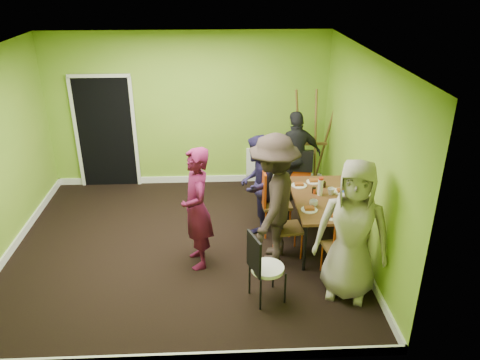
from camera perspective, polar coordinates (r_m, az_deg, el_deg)
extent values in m
plane|color=black|center=(7.05, -6.76, -7.97)|extent=(5.00, 5.00, 0.00)
cube|color=#75A62A|center=(8.52, -6.33, 8.36)|extent=(5.00, 0.04, 2.80)
cube|color=#75A62A|center=(4.41, -9.41, -8.54)|extent=(5.00, 0.04, 2.80)
cube|color=#75A62A|center=(6.67, 14.56, 2.94)|extent=(0.04, 4.50, 2.80)
cube|color=white|center=(6.02, -8.12, 15.04)|extent=(5.00, 4.50, 0.04)
cube|color=black|center=(8.83, -16.02, 5.53)|extent=(1.00, 0.05, 2.04)
cube|color=white|center=(8.85, 2.40, 2.24)|extent=(0.50, 0.04, 0.55)
cylinder|color=black|center=(6.37, 7.91, -8.20)|extent=(0.04, 0.04, 0.71)
cylinder|color=black|center=(6.55, 14.70, -7.83)|extent=(0.04, 0.04, 0.71)
cylinder|color=black|center=(7.54, 6.10, -2.49)|extent=(0.04, 0.04, 0.71)
cylinder|color=black|center=(7.69, 11.86, -2.32)|extent=(0.04, 0.04, 0.71)
cube|color=brown|center=(6.84, 10.31, -2.26)|extent=(0.90, 1.50, 0.04)
cylinder|color=#C34512|center=(7.38, 2.68, -3.97)|extent=(0.03, 0.03, 0.49)
cylinder|color=#C34512|center=(7.07, 3.16, -5.41)|extent=(0.03, 0.03, 0.49)
cylinder|color=#C34512|center=(7.45, 5.49, -3.80)|extent=(0.03, 0.03, 0.49)
cylinder|color=#C34512|center=(7.13, 6.10, -5.21)|extent=(0.03, 0.03, 0.49)
cube|color=brown|center=(7.14, 4.42, -2.87)|extent=(0.46, 0.46, 0.04)
cube|color=#C34512|center=(6.97, 2.83, -0.84)|extent=(0.06, 0.41, 0.54)
cylinder|color=#C34512|center=(6.85, 4.14, -6.83)|extent=(0.02, 0.02, 0.42)
cylinder|color=#C34512|center=(6.58, 4.79, -8.28)|extent=(0.02, 0.02, 0.42)
cylinder|color=#C34512|center=(6.92, 6.75, -6.57)|extent=(0.02, 0.02, 0.42)
cylinder|color=#C34512|center=(6.66, 7.49, -7.99)|extent=(0.02, 0.02, 0.42)
cube|color=brown|center=(6.64, 5.87, -5.86)|extent=(0.42, 0.42, 0.04)
cube|color=#C34512|center=(6.47, 4.43, -4.07)|extent=(0.07, 0.36, 0.47)
cylinder|color=#C34512|center=(8.23, 8.39, -1.33)|extent=(0.02, 0.02, 0.41)
cylinder|color=#C34512|center=(8.22, 6.23, -1.22)|extent=(0.02, 0.02, 0.41)
cylinder|color=#C34512|center=(7.95, 8.42, -2.31)|extent=(0.02, 0.02, 0.41)
cylinder|color=#C34512|center=(7.94, 6.18, -2.20)|extent=(0.02, 0.02, 0.41)
cube|color=brown|center=(7.99, 7.38, -0.44)|extent=(0.42, 0.42, 0.04)
cube|color=#C34512|center=(8.05, 7.48, 1.67)|extent=(0.35, 0.08, 0.46)
cylinder|color=#C34512|center=(6.21, 11.05, -10.88)|extent=(0.03, 0.03, 0.45)
cylinder|color=#C34512|center=(6.33, 13.92, -10.41)|extent=(0.03, 0.03, 0.45)
cylinder|color=#C34512|center=(6.46, 9.95, -9.20)|extent=(0.03, 0.03, 0.45)
cylinder|color=#C34512|center=(6.58, 12.72, -8.79)|extent=(0.03, 0.03, 0.45)
cube|color=brown|center=(6.27, 12.09, -8.13)|extent=(0.45, 0.45, 0.04)
cube|color=#C34512|center=(5.99, 13.00, -6.93)|extent=(0.38, 0.09, 0.49)
cylinder|color=black|center=(5.98, 1.17, -11.99)|extent=(0.03, 0.03, 0.44)
cylinder|color=black|center=(5.74, 2.52, -13.80)|extent=(0.03, 0.03, 0.44)
cylinder|color=black|center=(6.09, 4.07, -11.25)|extent=(0.03, 0.03, 0.44)
cylinder|color=black|center=(5.86, 5.52, -12.98)|extent=(0.03, 0.03, 0.44)
cylinder|color=white|center=(5.78, 3.38, -10.70)|extent=(0.41, 0.41, 0.05)
cube|color=black|center=(5.57, 1.71, -9.03)|extent=(0.15, 0.36, 0.48)
cylinder|color=brown|center=(8.40, 7.13, 4.87)|extent=(0.28, 0.45, 1.92)
cylinder|color=brown|center=(8.50, 10.43, 4.88)|extent=(0.28, 0.45, 1.92)
cylinder|color=brown|center=(8.19, 9.16, 4.20)|extent=(0.04, 0.44, 1.88)
cube|color=brown|center=(8.41, 8.84, 4.39)|extent=(0.52, 0.04, 0.04)
cylinder|color=white|center=(7.12, 7.21, -0.67)|extent=(0.23, 0.23, 0.01)
cylinder|color=white|center=(6.45, 8.44, -3.61)|extent=(0.23, 0.23, 0.01)
cylinder|color=white|center=(7.27, 8.96, -0.21)|extent=(0.22, 0.22, 0.01)
cylinder|color=white|center=(6.34, 11.12, -4.39)|extent=(0.24, 0.24, 0.01)
cylinder|color=white|center=(7.04, 12.26, -1.39)|extent=(0.25, 0.25, 0.01)
cylinder|color=white|center=(6.66, 12.95, -3.03)|extent=(0.25, 0.25, 0.01)
cylinder|color=white|center=(6.84, 9.77, -0.89)|extent=(0.08, 0.08, 0.25)
cylinder|color=#192EBC|center=(6.62, 12.42, -2.20)|extent=(0.08, 0.08, 0.21)
cylinder|color=#C34512|center=(6.90, 9.06, -1.40)|extent=(0.04, 0.04, 0.07)
cylinder|color=black|center=(6.91, 9.00, -1.25)|extent=(0.06, 0.06, 0.09)
cylinder|color=black|center=(7.12, 10.15, -0.54)|extent=(0.07, 0.07, 0.09)
cylinder|color=black|center=(6.46, 11.84, -3.44)|extent=(0.06, 0.06, 0.09)
imported|color=white|center=(6.54, 8.96, -2.82)|extent=(0.12, 0.12, 0.09)
imported|color=white|center=(6.91, 11.05, -1.37)|extent=(0.11, 0.11, 0.10)
imported|color=#520E30|center=(6.23, -5.29, -3.51)|extent=(0.54, 0.70, 1.71)
imported|color=#1A1536|center=(7.09, 2.07, -0.49)|extent=(0.81, 0.90, 1.53)
imported|color=black|center=(6.30, 4.09, -2.42)|extent=(1.03, 1.35, 1.84)
imported|color=black|center=(8.08, 6.81, 2.87)|extent=(1.00, 0.63, 1.59)
imported|color=gray|center=(5.77, 13.52, -6.04)|extent=(1.03, 0.85, 1.81)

